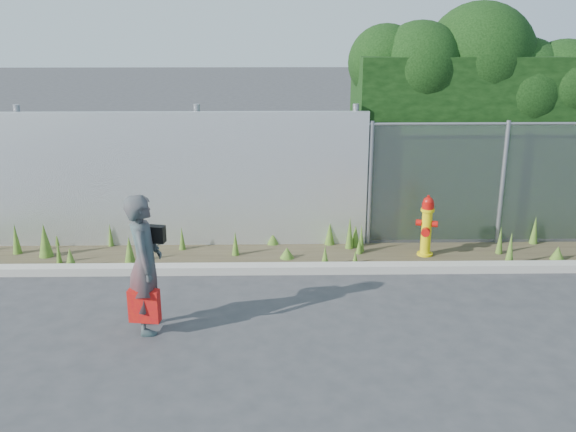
# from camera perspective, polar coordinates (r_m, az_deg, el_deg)

# --- Properties ---
(ground) EXTENTS (80.00, 80.00, 0.00)m
(ground) POSITION_cam_1_polar(r_m,az_deg,el_deg) (7.88, 2.40, -10.04)
(ground) COLOR #343436
(ground) RESTS_ON ground
(curb) EXTENTS (16.00, 0.22, 0.12)m
(curb) POSITION_cam_1_polar(r_m,az_deg,el_deg) (9.49, 1.77, -4.68)
(curb) COLOR #A4A195
(curb) RESTS_ON ground
(weed_strip) EXTENTS (16.00, 1.31, 0.55)m
(weed_strip) POSITION_cam_1_polar(r_m,az_deg,el_deg) (10.09, -0.18, -2.84)
(weed_strip) COLOR #403724
(weed_strip) RESTS_ON ground
(corrugated_fence) EXTENTS (8.50, 0.21, 2.30)m
(corrugated_fence) POSITION_cam_1_polar(r_m,az_deg,el_deg) (10.67, -16.21, 3.04)
(corrugated_fence) COLOR silver
(corrugated_fence) RESTS_ON ground
(chainlink_fence) EXTENTS (6.50, 0.07, 2.05)m
(chainlink_fence) POSITION_cam_1_polar(r_m,az_deg,el_deg) (11.33, 23.53, 2.71)
(chainlink_fence) COLOR gray
(chainlink_fence) RESTS_ON ground
(hedge) EXTENTS (7.45, 1.92, 3.87)m
(hedge) POSITION_cam_1_polar(r_m,az_deg,el_deg) (12.09, 22.67, 8.61)
(hedge) COLOR black
(hedge) RESTS_ON ground
(fire_hydrant) EXTENTS (0.33, 0.30, 0.99)m
(fire_hydrant) POSITION_cam_1_polar(r_m,az_deg,el_deg) (10.19, 12.23, -0.98)
(fire_hydrant) COLOR yellow
(fire_hydrant) RESTS_ON ground
(woman) EXTENTS (0.48, 0.66, 1.69)m
(woman) POSITION_cam_1_polar(r_m,az_deg,el_deg) (7.72, -12.60, -4.17)
(woman) COLOR #0F6262
(woman) RESTS_ON ground
(red_tote_bag) EXTENTS (0.36, 0.13, 0.47)m
(red_tote_bag) POSITION_cam_1_polar(r_m,az_deg,el_deg) (7.77, -12.65, -7.77)
(red_tote_bag) COLOR #B00A12
(black_shoulder_bag) EXTENTS (0.27, 0.11, 0.20)m
(black_shoulder_bag) POSITION_cam_1_polar(r_m,az_deg,el_deg) (7.68, -11.86, -1.57)
(black_shoulder_bag) COLOR black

